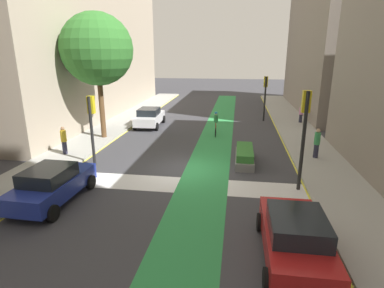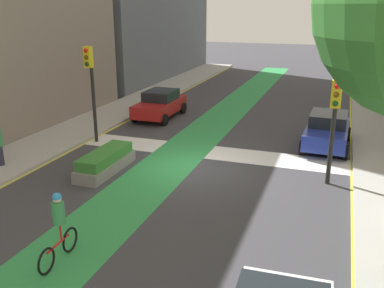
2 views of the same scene
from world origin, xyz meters
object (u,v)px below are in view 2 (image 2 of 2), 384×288
(traffic_signal_near_right, at_px, (91,76))
(cyclist_in_lane, at_px, (58,226))
(traffic_signal_near_left, at_px, (335,113))
(car_blue_left_near, at_px, (327,130))
(median_planter, at_px, (105,162))
(car_red_right_near, at_px, (160,104))

(traffic_signal_near_right, distance_m, cyclist_in_lane, 10.30)
(traffic_signal_near_right, relative_size, cyclist_in_lane, 2.43)
(traffic_signal_near_left, xyz_separation_m, car_blue_left_near, (0.26, -4.59, -1.91))
(car_blue_left_near, xyz_separation_m, median_planter, (8.05, 6.10, -0.40))
(car_red_right_near, height_order, median_planter, car_red_right_near)
(car_red_right_near, bearing_deg, traffic_signal_near_left, 143.80)
(traffic_signal_near_left, bearing_deg, car_blue_left_near, -86.72)
(traffic_signal_near_right, distance_m, traffic_signal_near_left, 10.88)
(car_red_right_near, height_order, car_blue_left_near, same)
(car_red_right_near, bearing_deg, traffic_signal_near_right, 78.79)
(traffic_signal_near_left, bearing_deg, cyclist_in_lane, 49.57)
(traffic_signal_near_left, distance_m, cyclist_in_lane, 9.78)
(traffic_signal_near_left, distance_m, car_blue_left_near, 4.98)
(median_planter, bearing_deg, car_red_right_near, -81.04)
(traffic_signal_near_right, bearing_deg, traffic_signal_near_left, 171.09)
(car_red_right_near, distance_m, cyclist_in_lane, 14.81)
(car_blue_left_near, bearing_deg, traffic_signal_near_left, 93.28)
(car_blue_left_near, xyz_separation_m, cyclist_in_lane, (5.98, 11.92, 0.17))
(car_red_right_near, height_order, cyclist_in_lane, cyclist_in_lane)
(car_red_right_near, relative_size, median_planter, 1.32)
(traffic_signal_near_right, relative_size, median_planter, 1.41)
(car_blue_left_near, height_order, cyclist_in_lane, cyclist_in_lane)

